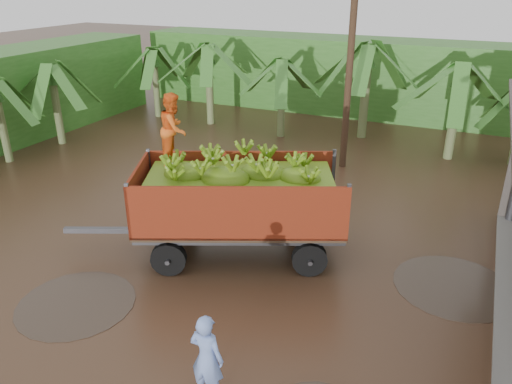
% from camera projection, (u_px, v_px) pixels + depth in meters
% --- Properties ---
extents(ground, '(100.00, 100.00, 0.00)m').
position_uv_depth(ground, '(256.00, 281.00, 11.45)').
color(ground, black).
rests_on(ground, ground).
extents(hedge_north, '(22.00, 3.00, 3.60)m').
position_uv_depth(hedge_north, '(353.00, 76.00, 24.81)').
color(hedge_north, '#2D661E').
rests_on(hedge_north, ground).
extents(banana_trailer, '(6.78, 4.20, 3.99)m').
position_uv_depth(banana_trailer, '(238.00, 198.00, 12.07)').
color(banana_trailer, '#AF3219').
rests_on(banana_trailer, ground).
extents(man_blue, '(0.62, 0.42, 1.64)m').
position_uv_depth(man_blue, '(207.00, 358.00, 7.99)').
color(man_blue, '#7996DD').
rests_on(man_blue, ground).
extents(utility_pole, '(1.20, 0.24, 7.81)m').
position_uv_depth(utility_pole, '(351.00, 55.00, 16.69)').
color(utility_pole, '#47301E').
rests_on(utility_pole, ground).
extents(banana_plants, '(23.89, 20.30, 4.05)m').
position_uv_depth(banana_plants, '(221.00, 112.00, 18.45)').
color(banana_plants, '#2D661E').
rests_on(banana_plants, ground).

